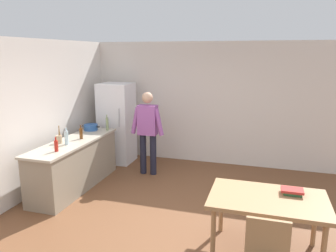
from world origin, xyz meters
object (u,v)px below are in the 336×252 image
Objects in this scene: dining_table at (268,203)px; bottle_water_clear at (66,137)px; bottle_vinegar_tall at (107,124)px; book_stack at (292,191)px; person at (148,128)px; utensil_jar at (59,139)px; refrigerator at (117,123)px; cooking_pot at (91,127)px; bottle_beer_brown at (81,133)px; bottle_sauce_red at (56,146)px.

bottle_water_clear is (-3.37, 0.85, 0.35)m from dining_table.
bottle_vinegar_tall reaches higher than book_stack.
utensil_jar is at bearing -133.16° from person.
book_stack is at bearing -36.67° from person.
utensil_jar is 1.00× the size of bottle_vinegar_tall.
refrigerator is 5.62× the size of utensil_jar.
person is 0.85m from bottle_vinegar_tall.
bottle_water_clear is 1.13× the size of book_stack.
utensil_jar is at bearing 166.09° from dining_table.
bottle_water_clear reaches higher than book_stack.
person is at bearing 8.61° from bottle_vinegar_tall.
utensil_jar is 1.20m from bottle_vinegar_tall.
bottle_water_clear is (0.15, -1.07, 0.07)m from cooking_pot.
cooking_pot is at bearing 151.31° from dining_table.
bottle_vinegar_tall is 3.93m from book_stack.
bottle_beer_brown is (0.18, -0.67, 0.05)m from cooking_pot.
bottle_sauce_red is at bearing -89.77° from refrigerator.
bottle_water_clear reaches higher than cooking_pot.
bottle_beer_brown is at bearing -137.82° from person.
refrigerator is at bearing 90.23° from bottle_sauce_red.
dining_table is 3.49m from bottle_water_clear.
refrigerator reaches higher than bottle_water_clear.
bottle_vinegar_tall is 1.33× the size of bottle_sauce_red.
bottle_beer_brown is (-0.98, -0.89, 0.03)m from person.
person is 3.20m from dining_table.
bottle_water_clear is at bearing 169.69° from book_stack.
dining_table is at bearing -146.74° from book_stack.
person reaches higher than bottle_sauce_red.
person reaches higher than bottle_beer_brown.
bottle_sauce_red reaches higher than book_stack.
utensil_jar reaches higher than book_stack.
refrigerator is 6.92× the size of bottle_beer_brown.
bottle_vinegar_tall reaches higher than bottle_beer_brown.
person is 1.21× the size of dining_table.
person is 1.19m from cooking_pot.
bottle_vinegar_tall is (0.11, -0.68, 0.14)m from refrigerator.
dining_table is 5.38× the size of bottle_beer_brown.
cooking_pot is at bearing 155.41° from book_stack.
refrigerator reaches higher than bottle_beer_brown.
dining_table is 5.27× the size of book_stack.
bottle_beer_brown is at bearing 85.18° from bottle_water_clear.
bottle_vinegar_tall is at bearing -171.39° from person.
book_stack is (3.58, -2.51, -0.11)m from refrigerator.
bottle_water_clear is (-0.18, -1.17, -0.01)m from bottle_vinegar_tall.
cooking_pot is at bearing -169.13° from person.
utensil_jar is (-0.24, -1.82, 0.08)m from refrigerator.
utensil_jar is 0.44m from bottle_beer_brown.
utensil_jar and bottle_vinegar_tall have the same top height.
dining_table is (2.35, -2.15, -0.31)m from person.
bottle_beer_brown is at bearing 163.48° from book_stack.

